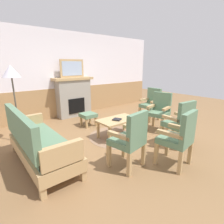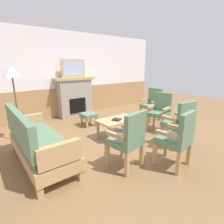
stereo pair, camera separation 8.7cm
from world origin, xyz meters
TOP-DOWN VIEW (x-y plane):
  - ground_plane at (0.00, 0.00)m, footprint 14.00×14.00m
  - wall_back at (0.00, 2.60)m, footprint 7.20×0.14m
  - fireplace at (0.00, 2.35)m, footprint 1.30×0.44m
  - framed_picture at (0.00, 2.35)m, footprint 0.80×0.04m
  - couch at (-1.87, 0.02)m, footprint 0.70×1.80m
  - coffee_table at (-0.03, 0.09)m, footprint 0.96×0.56m
  - round_rug at (-0.03, 0.09)m, footprint 1.39×1.39m
  - book_on_table at (-0.10, 0.04)m, footprint 0.23×0.23m
  - footstool at (-0.17, 1.20)m, footprint 0.40×0.40m
  - armchair_near_fireplace at (1.67, 0.46)m, footprint 0.49×0.49m
  - armchair_by_window_left at (1.14, -0.23)m, footprint 0.58×0.58m
  - armchair_front_left at (-0.08, -1.50)m, footprint 0.54×0.54m
  - armchair_front_center at (0.65, -1.09)m, footprint 0.52×0.52m
  - armchair_corner_left at (-0.74, -1.03)m, footprint 0.55×0.55m
  - floor_lamp_by_couch at (-1.92, 1.25)m, footprint 0.36×0.36m

SIDE VIEW (x-z plane):
  - ground_plane at x=0.00m, z-range 0.00..0.00m
  - round_rug at x=-0.03m, z-range 0.00..0.01m
  - footstool at x=-0.17m, z-range 0.10..0.46m
  - coffee_table at x=-0.03m, z-range 0.17..0.61m
  - couch at x=-1.87m, z-range -0.09..0.89m
  - book_on_table at x=-0.10m, z-range 0.44..0.47m
  - armchair_near_fireplace at x=1.67m, z-range 0.05..1.03m
  - armchair_by_window_left at x=1.14m, z-range 0.05..1.03m
  - armchair_front_left at x=-0.08m, z-range 0.05..1.03m
  - armchair_front_center at x=0.65m, z-range 0.05..1.03m
  - armchair_corner_left at x=-0.74m, z-range 0.05..1.03m
  - fireplace at x=0.00m, z-range 0.01..1.29m
  - wall_back at x=0.00m, z-range -0.04..2.66m
  - floor_lamp_by_couch at x=-1.92m, z-range 0.61..2.29m
  - framed_picture at x=0.00m, z-range 1.28..1.84m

